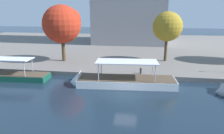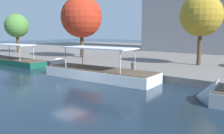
# 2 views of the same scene
# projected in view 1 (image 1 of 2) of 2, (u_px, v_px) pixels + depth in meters

# --- Properties ---
(ground_plane) EXTENTS (220.00, 220.00, 0.00)m
(ground_plane) POSITION_uv_depth(u_px,v_px,m) (126.00, 99.00, 21.68)
(ground_plane) COLOR #192838
(dock_promenade) EXTENTS (120.00, 55.00, 0.64)m
(dock_promenade) POSITION_uv_depth(u_px,v_px,m) (137.00, 46.00, 54.52)
(dock_promenade) COLOR slate
(dock_promenade) RESTS_ON ground_plane
(tour_boat_0) EXTENTS (12.90, 3.22, 4.03)m
(tour_boat_0) POSITION_uv_depth(u_px,v_px,m) (1.00, 76.00, 28.47)
(tour_boat_0) COLOR #14513D
(tour_boat_0) RESTS_ON ground_plane
(tour_boat_1) EXTENTS (13.90, 4.27, 4.48)m
(tour_boat_1) POSITION_uv_depth(u_px,v_px,m) (118.00, 82.00, 25.86)
(tour_boat_1) COLOR white
(tour_boat_1) RESTS_ON ground_plane
(mooring_bollard_2) EXTENTS (0.30, 0.30, 0.86)m
(mooring_bollard_2) POSITION_uv_depth(u_px,v_px,m) (141.00, 70.00, 28.66)
(mooring_bollard_2) COLOR #2D2D33
(mooring_bollard_2) RESTS_ON dock_promenade
(tree_2) EXTENTS (5.18, 5.18, 8.77)m
(tree_2) POSITION_uv_depth(u_px,v_px,m) (168.00, 27.00, 34.73)
(tree_2) COLOR #4C3823
(tree_2) RESTS_ON dock_promenade
(tree_3) EXTENTS (6.70, 6.70, 9.92)m
(tree_3) POSITION_uv_depth(u_px,v_px,m) (63.00, 24.00, 34.85)
(tree_3) COLOR #4C3823
(tree_3) RESTS_ON dock_promenade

